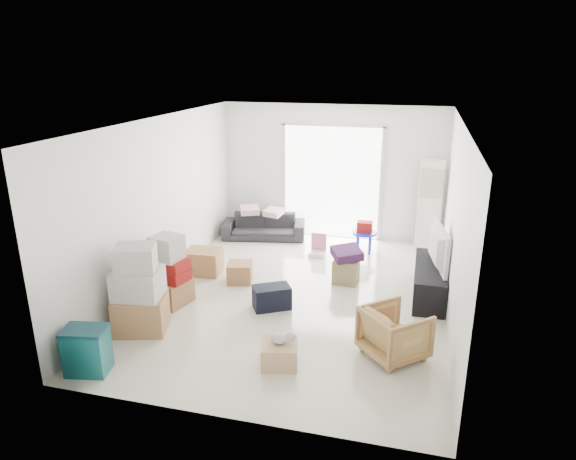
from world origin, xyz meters
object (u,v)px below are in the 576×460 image
at_px(tv_console, 429,281).
at_px(ottoman, 346,271).
at_px(ac_tower, 429,206).
at_px(sofa, 264,223).
at_px(armchair, 395,331).
at_px(storage_bins, 87,350).
at_px(kids_table, 364,231).
at_px(wood_crate, 280,354).
at_px(television, 431,261).

xyz_separation_m(tv_console, ottoman, (-1.33, 0.20, -0.05)).
bearing_deg(tv_console, ac_tower, 91.34).
relative_size(sofa, ottoman, 4.17).
bearing_deg(sofa, armchair, -64.42).
xyz_separation_m(storage_bins, kids_table, (2.69, 4.83, 0.14)).
distance_m(tv_console, wood_crate, 2.99).
bearing_deg(ac_tower, storage_bins, -126.11).
height_order(sofa, kids_table, sofa).
distance_m(television, storage_bins, 5.02).
xyz_separation_m(tv_console, kids_table, (-1.21, 1.69, 0.17)).
bearing_deg(armchair, storage_bins, 67.51).
bearing_deg(kids_table, television, -54.38).
bearing_deg(ottoman, ac_tower, 56.47).
bearing_deg(armchair, tv_console, -55.11).
xyz_separation_m(ac_tower, kids_table, (-1.16, -0.45, -0.45)).
height_order(tv_console, sofa, sofa).
xyz_separation_m(ottoman, wood_crate, (-0.42, -2.62, -0.06)).
bearing_deg(ac_tower, tv_console, -88.66).
height_order(storage_bins, ottoman, storage_bins).
xyz_separation_m(storage_bins, wood_crate, (2.15, 0.72, -0.15)).
height_order(ac_tower, kids_table, ac_tower).
relative_size(tv_console, sofa, 0.91).
height_order(sofa, wood_crate, sofa).
bearing_deg(ottoman, tv_console, -8.66).
bearing_deg(tv_console, armchair, -102.73).
height_order(television, armchair, armchair).
distance_m(ac_tower, kids_table, 1.32).
height_order(ac_tower, ottoman, ac_tower).
height_order(ottoman, wood_crate, ottoman).
bearing_deg(ac_tower, sofa, -177.36).
xyz_separation_m(sofa, ottoman, (1.97, -1.79, -0.13)).
xyz_separation_m(sofa, armchair, (2.88, -3.87, 0.03)).
xyz_separation_m(sofa, wood_crate, (1.56, -4.40, -0.18)).
bearing_deg(television, kids_table, 26.31).
bearing_deg(tv_console, ottoman, 171.34).
relative_size(television, wood_crate, 2.58).
distance_m(ottoman, kids_table, 1.50).
bearing_deg(tv_console, kids_table, 125.62).
bearing_deg(sofa, kids_table, -19.28).
height_order(tv_console, kids_table, kids_table).
bearing_deg(television, armchair, 157.95).
bearing_deg(storage_bins, wood_crate, 18.61).
bearing_deg(ottoman, television, -8.66).
xyz_separation_m(television, storage_bins, (-3.90, -3.14, -0.29)).
relative_size(ac_tower, tv_console, 1.14).
height_order(armchair, storage_bins, armchair).
xyz_separation_m(television, kids_table, (-1.21, 1.69, -0.15)).
height_order(armchair, ottoman, armchair).
relative_size(tv_console, television, 1.38).
distance_m(armchair, wood_crate, 1.45).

